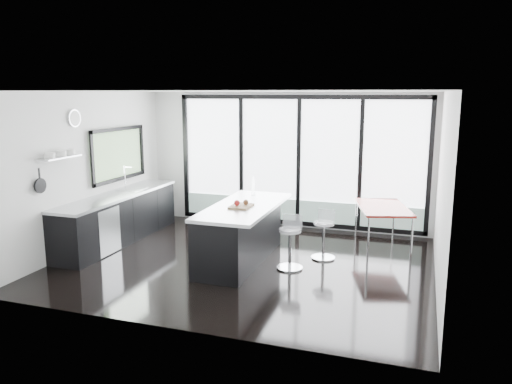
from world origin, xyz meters
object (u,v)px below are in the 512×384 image
(island, at_px, (240,232))
(bar_stool_far, at_px, (324,240))
(bar_stool_near, at_px, (290,249))
(red_table, at_px, (382,227))

(island, xyz_separation_m, bar_stool_far, (1.30, 0.55, -0.17))
(bar_stool_near, distance_m, red_table, 2.07)
(bar_stool_near, distance_m, bar_stool_far, 0.79)
(bar_stool_near, xyz_separation_m, bar_stool_far, (0.41, 0.67, -0.01))
(island, height_order, red_table, island)
(bar_stool_near, bearing_deg, island, 172.39)
(island, height_order, bar_stool_near, island)
(bar_stool_far, bearing_deg, bar_stool_near, -115.57)
(bar_stool_far, xyz_separation_m, red_table, (0.88, 0.95, 0.06))
(red_table, bearing_deg, island, -145.60)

